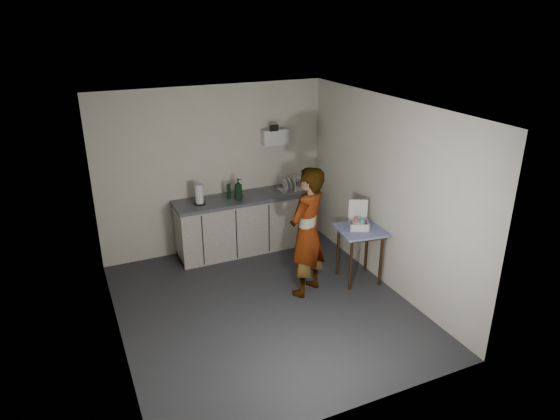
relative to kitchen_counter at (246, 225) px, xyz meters
name	(u,v)px	position (x,y,z in m)	size (l,w,h in m)	color
ground	(265,307)	(-0.40, -1.70, -0.43)	(4.00, 4.00, 0.00)	#2C2B31
wall_back	(214,170)	(-0.40, 0.29, 0.87)	(3.60, 0.02, 2.60)	beige
wall_right	(386,194)	(1.39, -1.70, 0.87)	(0.02, 4.00, 2.60)	beige
wall_left	(110,242)	(-2.19, -1.70, 0.87)	(0.02, 4.00, 2.60)	beige
ceiling	(262,108)	(-0.40, -1.70, 2.17)	(3.60, 4.00, 0.01)	silver
kitchen_counter	(246,225)	(0.00, 0.00, 0.00)	(2.24, 0.62, 0.91)	black
wall_shelf	(275,137)	(0.60, 0.22, 1.32)	(0.42, 0.18, 0.37)	white
side_table	(360,236)	(1.10, -1.58, 0.26)	(0.69, 0.69, 0.79)	#321B0B
standing_man	(307,232)	(0.27, -1.56, 0.47)	(0.65, 0.43, 1.79)	#B2A593
soap_bottle	(238,189)	(-0.14, -0.08, 0.65)	(0.13, 0.13, 0.34)	black
soda_can	(241,194)	(-0.08, -0.01, 0.54)	(0.06, 0.06, 0.12)	red
dark_bottle	(229,191)	(-0.26, 0.02, 0.60)	(0.07, 0.07, 0.23)	black
paper_towel	(199,195)	(-0.74, -0.02, 0.63)	(0.17, 0.17, 0.31)	black
dish_rack	(290,187)	(0.74, -0.03, 0.54)	(0.35, 0.26, 0.25)	white
bakery_box	(358,222)	(1.10, -1.52, 0.45)	(0.35, 0.36, 0.37)	white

